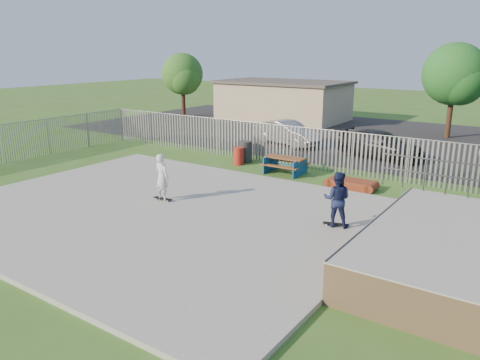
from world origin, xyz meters
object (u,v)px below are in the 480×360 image
Objects in this scene: car_silver at (287,133)px; picnic_table at (285,165)px; trash_bin_grey at (246,152)px; skater_navy at (337,199)px; car_dark at (380,145)px; tree_mid at (454,74)px; skater_white at (162,177)px; tree_left at (183,74)px; trash_bin_red at (238,156)px; funbox at (351,184)px.

picnic_table is at bearing -137.50° from car_silver.
skater_navy reaches higher than trash_bin_grey.
tree_mid reaches higher than car_dark.
skater_white is (-4.14, -12.46, 0.32)m from car_dark.
tree_mid is at bearing 72.27° from picnic_table.
tree_left is at bearing 143.46° from picnic_table.
skater_navy is at bearing -88.27° from tree_mid.
car_silver is (-0.46, 5.92, 0.31)m from trash_bin_red.
trash_bin_grey is at bearing -118.14° from tree_mid.
skater_navy is (8.20, -11.56, 0.30)m from car_silver.
picnic_table is 0.43× the size of car_silver.
trash_bin_grey reaches higher than funbox.
picnic_table is 3.58m from funbox.
tree_mid reaches higher than funbox.
picnic_table is 6.35m from car_dark.
funbox is 9.57m from car_silver.
skater_navy is (0.59, -19.75, -3.09)m from tree_mid.
tree_left is at bearing 80.31° from car_silver.
tree_mid reaches higher than car_silver.
skater_white is at bearing -130.82° from funbox.
skater_navy is at bearing -38.82° from tree_left.
funbox is 0.37× the size of car_dark.
funbox is at bearing -93.06° from tree_mid.
tree_left is 24.50m from skater_white.
car_silver is 14.18m from skater_navy.
trash_bin_red is at bearing -40.22° from tree_left.
trash_bin_grey is at bearing 161.82° from picnic_table.
picnic_table is 1.05× the size of skater_navy.
skater_navy is at bearing -74.88° from funbox.
trash_bin_grey is 7.32m from car_dark.
tree_mid is at bearing -1.51° from car_dark.
tree_left reaches higher than car_dark.
car_silver is at bearing -71.19° from skater_navy.
skater_navy reaches higher than car_silver.
car_silver is 2.46× the size of skater_white.
car_silver is 0.91× the size of car_dark.
funbox is 0.33× the size of tree_left.
skater_navy is at bearing -48.90° from picnic_table.
car_silver is at bearing 94.45° from trash_bin_red.
skater_white is (-5.89, -20.95, -3.09)m from tree_mid.
skater_navy is at bearing -39.22° from trash_bin_grey.
funbox is 7.97m from skater_white.
tree_mid is 20.00m from skater_navy.
trash_bin_red is 0.49× the size of skater_white.
trash_bin_red is 16.24m from tree_mid.
skater_navy is (2.34, -11.25, 0.32)m from car_dark.
picnic_table is at bearing -17.26° from trash_bin_grey.
picnic_table is at bearing -96.30° from skater_white.
tree_left reaches higher than funbox.
car_silver is (-0.44, 5.22, 0.20)m from trash_bin_grey.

